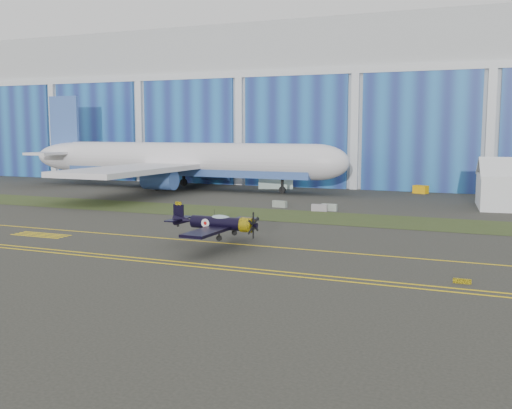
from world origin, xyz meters
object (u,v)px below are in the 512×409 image
at_px(jetliner, 185,123).
at_px(warbird, 217,223).
at_px(tug, 421,189).
at_px(shipping_container, 276,181).

bearing_deg(jetliner, warbird, -57.02).
distance_m(jetliner, tug, 41.78).
bearing_deg(warbird, tug, 80.12).
bearing_deg(shipping_container, tug, -18.46).
bearing_deg(tug, jetliner, -149.22).
relative_size(warbird, jetliner, 0.17).
relative_size(warbird, tug, 5.12).
bearing_deg(warbird, shipping_container, 106.71).
distance_m(warbird, tug, 54.68).
xyz_separation_m(warbird, jetliner, (-28.74, 45.66, 9.36)).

